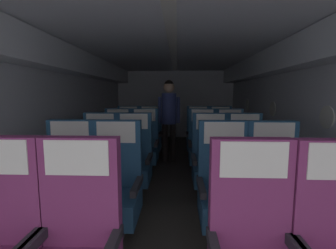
% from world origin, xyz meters
% --- Properties ---
extents(ground, '(3.79, 8.11, 0.02)m').
position_xyz_m(ground, '(0.00, 3.85, -0.01)').
color(ground, '#3D3833').
extents(fuselage_shell, '(3.67, 7.76, 2.09)m').
position_xyz_m(fuselage_shell, '(0.00, 4.13, 1.52)').
color(fuselage_shell, silver).
rests_on(fuselage_shell, ground).
extents(seat_b_left_window, '(0.49, 0.50, 1.09)m').
position_xyz_m(seat_b_left_window, '(-0.95, 2.44, 0.46)').
color(seat_b_left_window, '#38383D').
rests_on(seat_b_left_window, ground).
extents(seat_b_left_aisle, '(0.49, 0.50, 1.09)m').
position_xyz_m(seat_b_left_aisle, '(-0.50, 2.43, 0.46)').
color(seat_b_left_aisle, '#38383D').
rests_on(seat_b_left_aisle, ground).
extents(seat_b_right_aisle, '(0.49, 0.50, 1.09)m').
position_xyz_m(seat_b_right_aisle, '(0.94, 2.42, 0.46)').
color(seat_b_right_aisle, '#38383D').
rests_on(seat_b_right_aisle, ground).
extents(seat_b_right_window, '(0.49, 0.50, 1.09)m').
position_xyz_m(seat_b_right_window, '(0.50, 2.43, 0.46)').
color(seat_b_right_window, '#38383D').
rests_on(seat_b_right_window, ground).
extents(seat_c_left_window, '(0.49, 0.50, 1.09)m').
position_xyz_m(seat_c_left_window, '(-0.95, 3.33, 0.46)').
color(seat_c_left_window, '#38383D').
rests_on(seat_c_left_window, ground).
extents(seat_c_left_aisle, '(0.49, 0.50, 1.09)m').
position_xyz_m(seat_c_left_aisle, '(-0.50, 3.34, 0.46)').
color(seat_c_left_aisle, '#38383D').
rests_on(seat_c_left_aisle, ground).
extents(seat_c_right_aisle, '(0.49, 0.50, 1.09)m').
position_xyz_m(seat_c_right_aisle, '(0.94, 3.35, 0.46)').
color(seat_c_right_aisle, '#38383D').
rests_on(seat_c_right_aisle, ground).
extents(seat_c_right_window, '(0.49, 0.50, 1.09)m').
position_xyz_m(seat_c_right_window, '(0.50, 3.34, 0.46)').
color(seat_c_right_window, '#38383D').
rests_on(seat_c_right_window, ground).
extents(seat_d_left_window, '(0.49, 0.50, 1.09)m').
position_xyz_m(seat_d_left_window, '(-0.94, 4.27, 0.46)').
color(seat_d_left_window, '#38383D').
rests_on(seat_d_left_window, ground).
extents(seat_d_left_aisle, '(0.49, 0.50, 1.09)m').
position_xyz_m(seat_d_left_aisle, '(-0.49, 4.28, 0.46)').
color(seat_d_left_aisle, '#38383D').
rests_on(seat_d_left_aisle, ground).
extents(seat_d_right_aisle, '(0.49, 0.50, 1.09)m').
position_xyz_m(seat_d_right_aisle, '(0.95, 4.28, 0.46)').
color(seat_d_right_aisle, '#38383D').
rests_on(seat_d_right_aisle, ground).
extents(seat_d_right_window, '(0.49, 0.50, 1.09)m').
position_xyz_m(seat_d_right_window, '(0.49, 4.28, 0.46)').
color(seat_d_right_window, '#38383D').
rests_on(seat_d_right_window, ground).
extents(seat_e_left_window, '(0.49, 0.50, 1.09)m').
position_xyz_m(seat_e_left_window, '(-0.95, 5.17, 0.46)').
color(seat_e_left_window, '#38383D').
rests_on(seat_e_left_window, ground).
extents(seat_e_left_aisle, '(0.49, 0.50, 1.09)m').
position_xyz_m(seat_e_left_aisle, '(-0.49, 5.19, 0.46)').
color(seat_e_left_aisle, '#38383D').
rests_on(seat_e_left_aisle, ground).
extents(seat_e_right_aisle, '(0.49, 0.50, 1.09)m').
position_xyz_m(seat_e_right_aisle, '(0.95, 5.18, 0.46)').
color(seat_e_right_aisle, '#38383D').
rests_on(seat_e_right_aisle, ground).
extents(seat_e_right_window, '(0.49, 0.50, 1.09)m').
position_xyz_m(seat_e_right_window, '(0.50, 5.19, 0.46)').
color(seat_e_right_window, '#38383D').
rests_on(seat_e_right_window, ground).
extents(flight_attendant, '(0.43, 0.28, 1.60)m').
position_xyz_m(flight_attendant, '(-0.09, 4.99, 0.98)').
color(flight_attendant, black).
rests_on(flight_attendant, ground).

